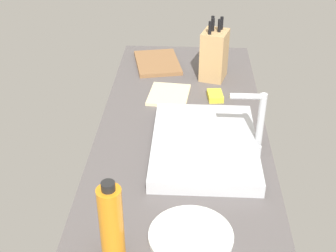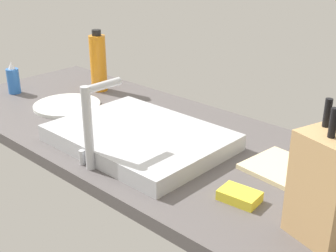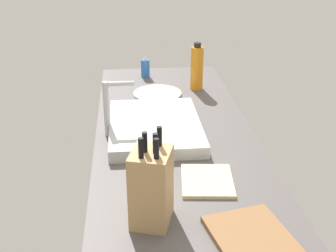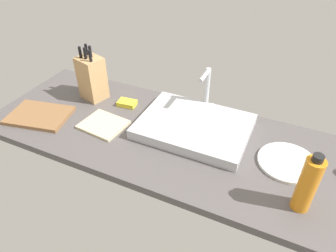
{
  "view_description": "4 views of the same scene",
  "coord_description": "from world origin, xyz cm",
  "px_view_note": "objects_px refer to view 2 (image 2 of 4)",
  "views": [
    {
      "loc": [
        135.77,
        2.35,
        95.6
      ],
      "look_at": [
        3.94,
        -4.61,
        12.63
      ],
      "focal_mm": 48.99,
      "sensor_mm": 36.0,
      "label": 1
    },
    {
      "loc": [
        -80.96,
        87.98,
        58.64
      ],
      "look_at": [
        -1.24,
        2.4,
        9.36
      ],
      "focal_mm": 47.89,
      "sensor_mm": 36.0,
      "label": 2
    },
    {
      "loc": [
        -154.83,
        18.09,
        80.61
      ],
      "look_at": [
        -3.15,
        3.46,
        9.57
      ],
      "focal_mm": 47.38,
      "sensor_mm": 36.0,
      "label": 3
    },
    {
      "loc": [
        40.41,
        -96.27,
        89.36
      ],
      "look_at": [
        -3.76,
        -1.5,
        9.82
      ],
      "focal_mm": 32.92,
      "sensor_mm": 36.0,
      "label": 4
    }
  ],
  "objects_px": {
    "soap_bottle": "(13,80)",
    "faucet": "(91,120)",
    "sink_basin": "(140,137)",
    "dish_towel": "(286,170)",
    "knife_block": "(328,187)",
    "dinner_plate": "(67,105)",
    "dish_sponge": "(240,196)",
    "water_bottle": "(98,63)"
  },
  "relations": [
    {
      "from": "soap_bottle",
      "to": "dinner_plate",
      "type": "xyz_separation_m",
      "value": [
        -0.28,
        -0.04,
        -0.05
      ]
    },
    {
      "from": "knife_block",
      "to": "dish_towel",
      "type": "relative_size",
      "value": 1.42
    },
    {
      "from": "knife_block",
      "to": "dinner_plate",
      "type": "xyz_separation_m",
      "value": [
        0.99,
        -0.09,
        -0.11
      ]
    },
    {
      "from": "soap_bottle",
      "to": "dish_sponge",
      "type": "bearing_deg",
      "value": 177.42
    },
    {
      "from": "sink_basin",
      "to": "faucet",
      "type": "bearing_deg",
      "value": 93.12
    },
    {
      "from": "sink_basin",
      "to": "dish_sponge",
      "type": "height_order",
      "value": "sink_basin"
    },
    {
      "from": "water_bottle",
      "to": "dish_sponge",
      "type": "xyz_separation_m",
      "value": [
        -0.86,
        0.29,
        -0.1
      ]
    },
    {
      "from": "dinner_plate",
      "to": "dish_sponge",
      "type": "bearing_deg",
      "value": 173.35
    },
    {
      "from": "dinner_plate",
      "to": "dish_sponge",
      "type": "relative_size",
      "value": 2.59
    },
    {
      "from": "soap_bottle",
      "to": "faucet",
      "type": "bearing_deg",
      "value": 166.42
    },
    {
      "from": "dish_towel",
      "to": "dish_sponge",
      "type": "xyz_separation_m",
      "value": [
        0.01,
        0.19,
        0.01
      ]
    },
    {
      "from": "knife_block",
      "to": "dish_towel",
      "type": "xyz_separation_m",
      "value": [
        0.18,
        -0.19,
        -0.11
      ]
    },
    {
      "from": "faucet",
      "to": "knife_block",
      "type": "distance_m",
      "value": 0.58
    },
    {
      "from": "soap_bottle",
      "to": "water_bottle",
      "type": "bearing_deg",
      "value": -130.8
    },
    {
      "from": "faucet",
      "to": "dish_towel",
      "type": "xyz_separation_m",
      "value": [
        -0.38,
        -0.31,
        -0.12
      ]
    },
    {
      "from": "faucet",
      "to": "soap_bottle",
      "type": "relative_size",
      "value": 1.8
    },
    {
      "from": "faucet",
      "to": "soap_bottle",
      "type": "distance_m",
      "value": 0.72
    },
    {
      "from": "sink_basin",
      "to": "faucet",
      "type": "relative_size",
      "value": 2.18
    },
    {
      "from": "water_bottle",
      "to": "dish_sponge",
      "type": "relative_size",
      "value": 2.62
    },
    {
      "from": "faucet",
      "to": "soap_bottle",
      "type": "bearing_deg",
      "value": -13.58
    },
    {
      "from": "faucet",
      "to": "dish_sponge",
      "type": "bearing_deg",
      "value": -162.01
    },
    {
      "from": "knife_block",
      "to": "water_bottle",
      "type": "height_order",
      "value": "knife_block"
    },
    {
      "from": "faucet",
      "to": "water_bottle",
      "type": "distance_m",
      "value": 0.64
    },
    {
      "from": "knife_block",
      "to": "dish_towel",
      "type": "distance_m",
      "value": 0.29
    },
    {
      "from": "faucet",
      "to": "dish_towel",
      "type": "relative_size",
      "value": 1.14
    },
    {
      "from": "soap_bottle",
      "to": "water_bottle",
      "type": "distance_m",
      "value": 0.33
    },
    {
      "from": "dish_towel",
      "to": "water_bottle",
      "type": "bearing_deg",
      "value": -6.54
    },
    {
      "from": "knife_block",
      "to": "dish_sponge",
      "type": "bearing_deg",
      "value": 17.5
    },
    {
      "from": "water_bottle",
      "to": "dinner_plate",
      "type": "bearing_deg",
      "value": 108.27
    },
    {
      "from": "sink_basin",
      "to": "dish_towel",
      "type": "distance_m",
      "value": 0.42
    },
    {
      "from": "dish_sponge",
      "to": "water_bottle",
      "type": "bearing_deg",
      "value": -18.83
    },
    {
      "from": "sink_basin",
      "to": "dish_sponge",
      "type": "bearing_deg",
      "value": 172.26
    },
    {
      "from": "dinner_plate",
      "to": "knife_block",
      "type": "bearing_deg",
      "value": 174.83
    },
    {
      "from": "soap_bottle",
      "to": "dish_towel",
      "type": "height_order",
      "value": "soap_bottle"
    },
    {
      "from": "water_bottle",
      "to": "dish_sponge",
      "type": "distance_m",
      "value": 0.91
    },
    {
      "from": "faucet",
      "to": "soap_bottle",
      "type": "xyz_separation_m",
      "value": [
        0.7,
        -0.17,
        -0.08
      ]
    },
    {
      "from": "dinner_plate",
      "to": "faucet",
      "type": "bearing_deg",
      "value": 153.19
    },
    {
      "from": "soap_bottle",
      "to": "dish_sponge",
      "type": "height_order",
      "value": "soap_bottle"
    },
    {
      "from": "sink_basin",
      "to": "soap_bottle",
      "type": "distance_m",
      "value": 0.69
    },
    {
      "from": "knife_block",
      "to": "water_bottle",
      "type": "xyz_separation_m",
      "value": [
        1.05,
        -0.29,
        -0.0
      ]
    },
    {
      "from": "dinner_plate",
      "to": "dish_towel",
      "type": "relative_size",
      "value": 1.2
    },
    {
      "from": "water_bottle",
      "to": "dish_sponge",
      "type": "height_order",
      "value": "water_bottle"
    }
  ]
}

